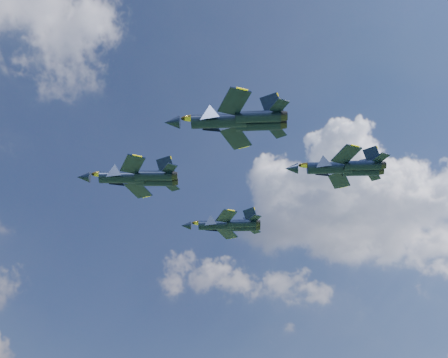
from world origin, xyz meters
TOP-DOWN VIEW (x-y plane):
  - jet_lead at (-9.61, 11.38)m, footprint 15.11×12.38m
  - jet_left at (-6.33, -8.94)m, footprint 15.28×13.44m
  - jet_right at (10.89, 15.84)m, footprint 13.53×11.76m
  - jet_slot at (15.04, -7.48)m, footprint 14.59×12.55m

SIDE VIEW (x-z plane):
  - jet_left at x=-6.33m, z-range 56.00..59.93m
  - jet_right at x=10.89m, z-range 56.80..60.26m
  - jet_lead at x=-9.61m, z-range 56.67..60.46m
  - jet_slot at x=15.04m, z-range 57.86..61.58m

